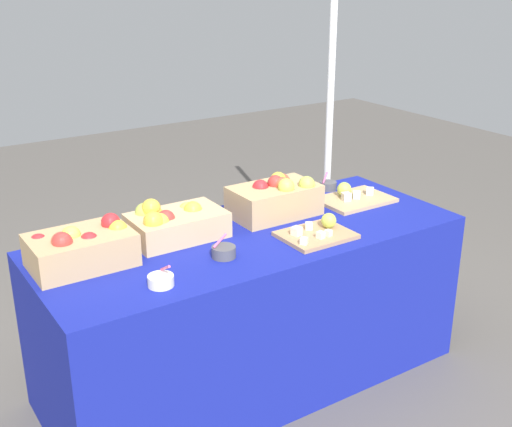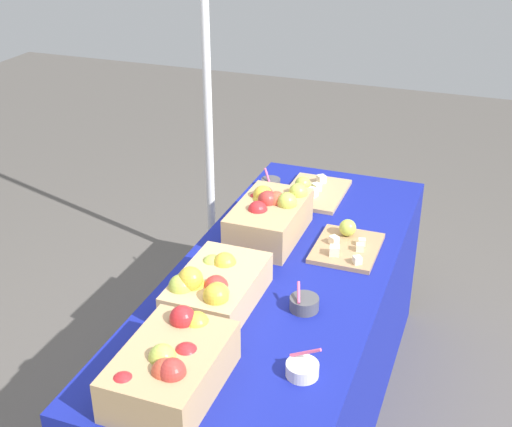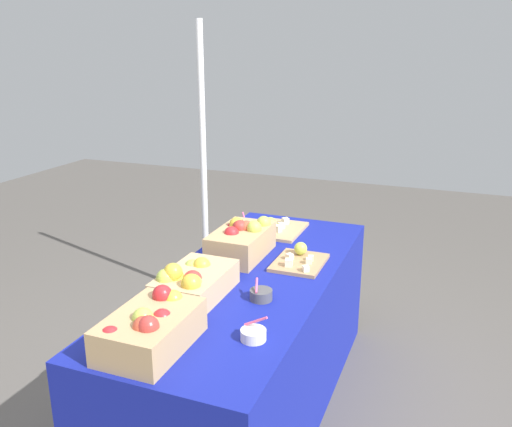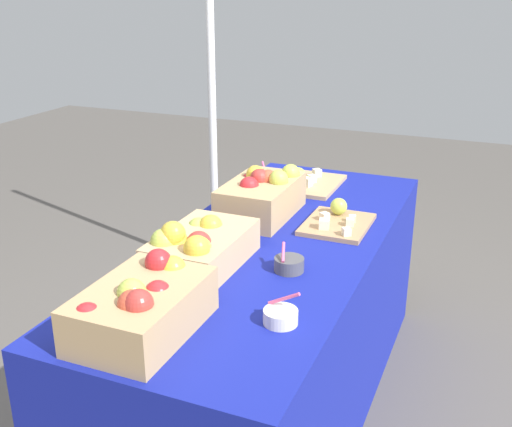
% 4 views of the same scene
% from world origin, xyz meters
% --- Properties ---
extents(ground_plane, '(10.00, 10.00, 0.00)m').
position_xyz_m(ground_plane, '(0.00, 0.00, 0.00)').
color(ground_plane, '#56514C').
extents(table, '(1.90, 0.76, 0.74)m').
position_xyz_m(table, '(0.00, 0.00, 0.37)').
color(table, navy).
rests_on(table, ground_plane).
extents(apple_crate_left, '(0.39, 0.26, 0.18)m').
position_xyz_m(apple_crate_left, '(-0.73, 0.09, 0.82)').
color(apple_crate_left, tan).
rests_on(apple_crate_left, table).
extents(apple_crate_middle, '(0.40, 0.25, 0.18)m').
position_xyz_m(apple_crate_middle, '(-0.30, 0.14, 0.81)').
color(apple_crate_middle, tan).
rests_on(apple_crate_middle, table).
extents(apple_crate_right, '(0.41, 0.24, 0.19)m').
position_xyz_m(apple_crate_right, '(0.22, 0.13, 0.83)').
color(apple_crate_right, tan).
rests_on(apple_crate_right, table).
extents(cutting_board_front, '(0.30, 0.24, 0.09)m').
position_xyz_m(cutting_board_front, '(0.22, -0.18, 0.76)').
color(cutting_board_front, tan).
rests_on(cutting_board_front, table).
extents(cutting_board_back, '(0.36, 0.26, 0.09)m').
position_xyz_m(cutting_board_back, '(0.65, 0.08, 0.76)').
color(cutting_board_back, tan).
rests_on(cutting_board_back, table).
extents(sample_bowl_near, '(0.10, 0.10, 0.10)m').
position_xyz_m(sample_bowl_near, '(-0.55, -0.24, 0.76)').
color(sample_bowl_near, silver).
rests_on(sample_bowl_near, table).
extents(sample_bowl_mid, '(0.10, 0.10, 0.09)m').
position_xyz_m(sample_bowl_mid, '(-0.23, -0.15, 0.76)').
color(sample_bowl_mid, '#4C4C51').
rests_on(sample_bowl_mid, table).
extents(sample_bowl_far, '(0.09, 0.09, 0.09)m').
position_xyz_m(sample_bowl_far, '(0.66, 0.28, 0.76)').
color(sample_bowl_far, '#4C4C51').
rests_on(sample_bowl_far, table).
extents(tent_pole, '(0.04, 0.04, 1.96)m').
position_xyz_m(tent_pole, '(1.05, 0.76, 0.98)').
color(tent_pole, white).
rests_on(tent_pole, ground_plane).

